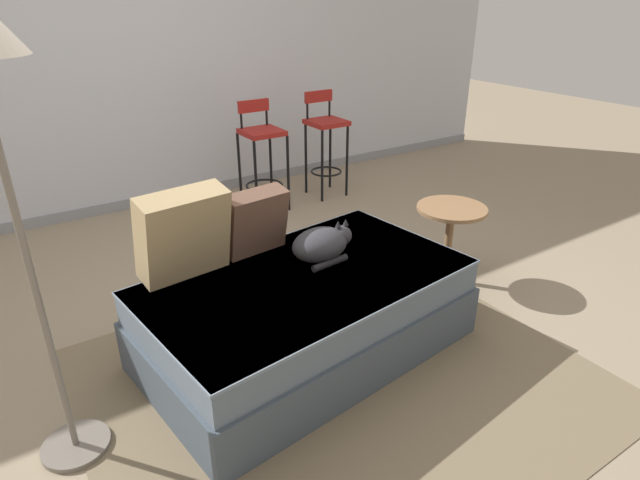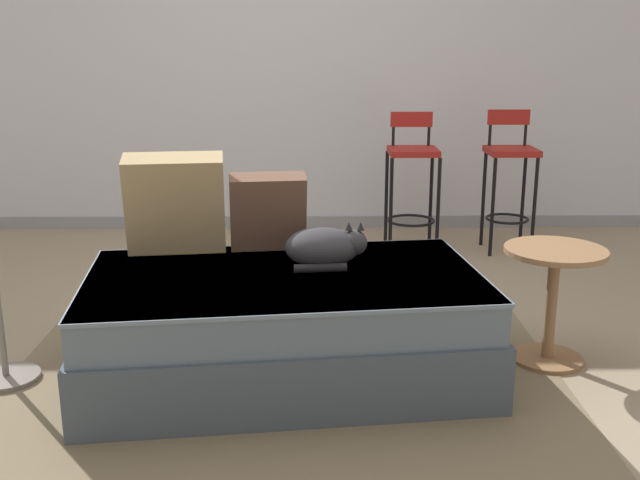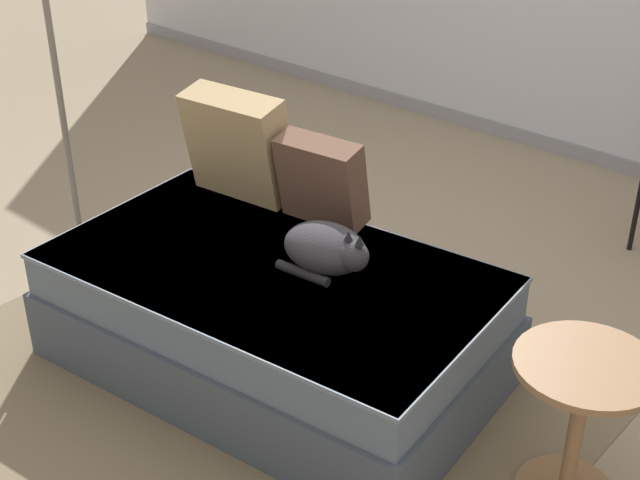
{
  "view_description": "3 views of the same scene",
  "coord_description": "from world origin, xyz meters",
  "px_view_note": "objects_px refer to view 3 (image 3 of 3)",
  "views": [
    {
      "loc": [
        -1.24,
        -2.41,
        1.77
      ],
      "look_at": [
        0.15,
        -0.3,
        0.58
      ],
      "focal_mm": 30.0,
      "sensor_mm": 36.0,
      "label": 1
    },
    {
      "loc": [
        0.12,
        -3.36,
        1.4
      ],
      "look_at": [
        0.15,
        -0.3,
        0.58
      ],
      "focal_mm": 42.0,
      "sensor_mm": 36.0,
      "label": 2
    },
    {
      "loc": [
        1.98,
        -2.36,
        2.11
      ],
      "look_at": [
        0.15,
        -0.3,
        0.58
      ],
      "focal_mm": 50.0,
      "sensor_mm": 36.0,
      "label": 3
    }
  ],
  "objects_px": {
    "throw_pillow_middle": "(322,181)",
    "cat": "(327,249)",
    "throw_pillow_corner": "(238,145)",
    "side_table": "(579,411)",
    "couch": "(273,317)"
  },
  "relations": [
    {
      "from": "throw_pillow_corner",
      "to": "side_table",
      "type": "xyz_separation_m",
      "value": [
        1.67,
        -0.19,
        -0.34
      ]
    },
    {
      "from": "throw_pillow_middle",
      "to": "throw_pillow_corner",
      "type": "bearing_deg",
      "value": -173.31
    },
    {
      "from": "couch",
      "to": "side_table",
      "type": "relative_size",
      "value": 3.35
    },
    {
      "from": "throw_pillow_middle",
      "to": "cat",
      "type": "bearing_deg",
      "value": -45.47
    },
    {
      "from": "throw_pillow_corner",
      "to": "side_table",
      "type": "bearing_deg",
      "value": -6.51
    },
    {
      "from": "couch",
      "to": "throw_pillow_corner",
      "type": "distance_m",
      "value": 0.75
    },
    {
      "from": "couch",
      "to": "throw_pillow_corner",
      "type": "xyz_separation_m",
      "value": [
        -0.5,
        0.33,
        0.45
      ]
    },
    {
      "from": "couch",
      "to": "cat",
      "type": "height_order",
      "value": "cat"
    },
    {
      "from": "cat",
      "to": "throw_pillow_corner",
      "type": "bearing_deg",
      "value": 162.26
    },
    {
      "from": "throw_pillow_corner",
      "to": "cat",
      "type": "distance_m",
      "value": 0.72
    },
    {
      "from": "throw_pillow_middle",
      "to": "cat",
      "type": "distance_m",
      "value": 0.38
    },
    {
      "from": "couch",
      "to": "throw_pillow_corner",
      "type": "relative_size",
      "value": 3.81
    },
    {
      "from": "throw_pillow_middle",
      "to": "side_table",
      "type": "height_order",
      "value": "throw_pillow_middle"
    },
    {
      "from": "throw_pillow_corner",
      "to": "side_table",
      "type": "distance_m",
      "value": 1.71
    },
    {
      "from": "couch",
      "to": "throw_pillow_middle",
      "type": "height_order",
      "value": "throw_pillow_middle"
    }
  ]
}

